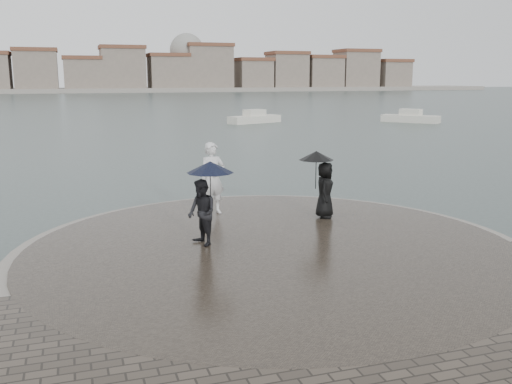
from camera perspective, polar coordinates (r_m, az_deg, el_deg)
name	(u,v)px	position (r m, az deg, el deg)	size (l,w,h in m)	color
ground	(336,316)	(11.01, 7.99, -12.20)	(400.00, 400.00, 0.00)	#2B3835
kerb_ring	(273,254)	(13.97, 1.67, -6.20)	(12.50, 12.50, 0.32)	gray
quay_tip	(273,253)	(13.97, 1.67, -6.12)	(11.90, 11.90, 0.36)	#2D261E
statue	(213,178)	(16.99, -4.37, 1.38)	(0.78, 0.51, 2.15)	silver
visitor_left	(204,198)	(13.82, -5.18, -0.60)	(1.23, 1.15, 2.04)	black
visitor_right	(322,180)	(16.58, 6.66, 1.18)	(1.18, 1.08, 1.95)	black
far_skyline	(59,72)	(169.74, -19.13, 11.26)	(260.00, 20.00, 37.00)	gray
boats	(231,125)	(48.81, -2.55, 6.73)	(46.33, 17.46, 1.50)	silver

